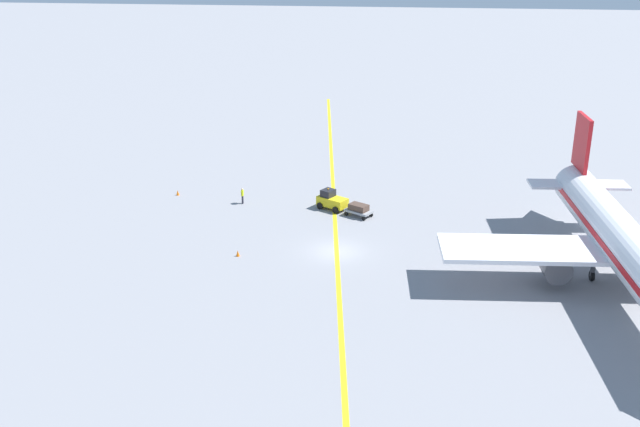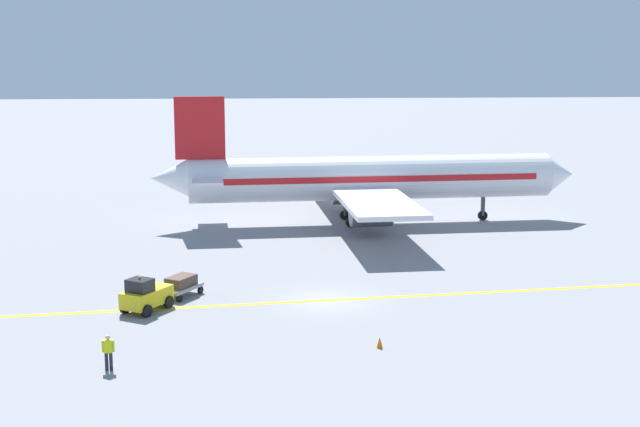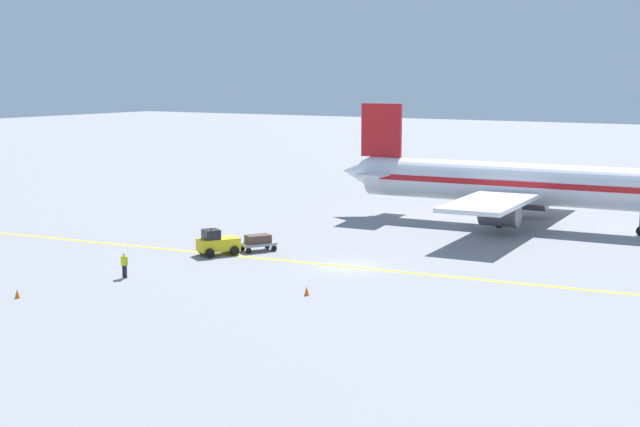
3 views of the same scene
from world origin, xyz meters
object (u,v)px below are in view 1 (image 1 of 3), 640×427
Objects in this scene: baggage_tug_white at (332,200)px; ground_crew_worker at (242,195)px; traffic_cone_near_nose at (238,253)px; traffic_cone_mid_apron at (178,193)px; airplane_at_gate at (625,246)px; baggage_cart_trailing at (359,209)px.

ground_crew_worker is (9.20, -0.49, 0.01)m from baggage_tug_white.
traffic_cone_mid_apron is (9.59, -14.42, 0.00)m from traffic_cone_near_nose.
ground_crew_worker is (33.28, -15.59, -2.80)m from airplane_at_gate.
traffic_cone_near_nose is at bearing 123.63° from traffic_cone_mid_apron.
baggage_cart_trailing is (-2.82, 1.71, -0.14)m from baggage_tug_white.
traffic_cone_near_nose is at bearing 47.16° from baggage_cart_trailing.
baggage_tug_white is 1.13× the size of baggage_cart_trailing.
airplane_at_gate is 28.55m from baggage_tug_white.
ground_crew_worker is at bearing -79.93° from traffic_cone_near_nose.
ground_crew_worker is 7.55m from traffic_cone_mid_apron.
baggage_cart_trailing is at bearing 168.62° from traffic_cone_mid_apron.
traffic_cone_near_nose is (6.94, 12.24, -0.63)m from baggage_tug_white.
ground_crew_worker is at bearing -10.39° from baggage_cart_trailing.
traffic_cone_near_nose is (-2.26, 12.73, -0.63)m from ground_crew_worker.
airplane_at_gate is at bearing 174.74° from traffic_cone_near_nose.
baggage_tug_white is at bearing -31.27° from baggage_cart_trailing.
baggage_tug_white is 16.69m from traffic_cone_mid_apron.
traffic_cone_near_nose is at bearing 100.07° from ground_crew_worker.
airplane_at_gate reaches higher than baggage_tug_white.
baggage_tug_white is 3.30m from baggage_cart_trailing.
ground_crew_worker is (12.02, -2.20, 0.15)m from baggage_cart_trailing.
ground_crew_worker is at bearing -25.10° from airplane_at_gate.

